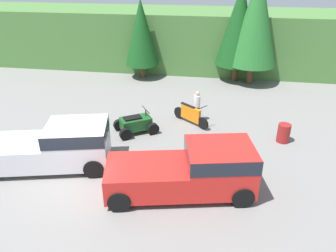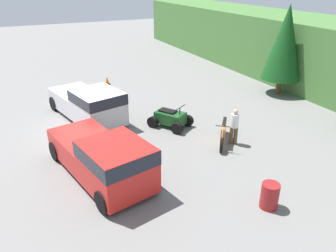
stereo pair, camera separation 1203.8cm
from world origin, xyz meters
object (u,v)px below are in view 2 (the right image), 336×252
(dirt_bike, at_px, (223,133))
(rider_person, at_px, (234,125))
(quad_atv, at_px, (170,118))
(steel_barrel, at_px, (270,196))
(traffic_cone, at_px, (107,81))
(pickup_truck_second, at_px, (90,103))
(pickup_truck_red, at_px, (104,157))

(dirt_bike, xyz_separation_m, rider_person, (0.28, 0.35, 0.40))
(quad_atv, relative_size, steel_barrel, 2.65)
(dirt_bike, relative_size, traffic_cone, 3.46)
(dirt_bike, relative_size, rider_person, 1.16)
(rider_person, bearing_deg, steel_barrel, 13.88)
(pickup_truck_second, xyz_separation_m, steel_barrel, (9.41, 3.57, -0.52))
(pickup_truck_red, distance_m, rider_person, 5.92)
(pickup_truck_red, relative_size, pickup_truck_second, 0.99)
(rider_person, relative_size, traffic_cone, 2.99)
(pickup_truck_second, relative_size, dirt_bike, 2.90)
(traffic_cone, relative_size, steel_barrel, 0.62)
(steel_barrel, bearing_deg, dirt_bike, 164.69)
(quad_atv, xyz_separation_m, traffic_cone, (-8.09, -0.93, -0.19))
(pickup_truck_second, relative_size, steel_barrel, 6.27)
(traffic_cone, bearing_deg, quad_atv, 6.59)
(dirt_bike, xyz_separation_m, steel_barrel, (4.42, -1.21, -0.05))
(rider_person, distance_m, steel_barrel, 4.45)
(pickup_truck_red, relative_size, traffic_cone, 9.96)
(pickup_truck_second, distance_m, rider_person, 7.36)
(rider_person, xyz_separation_m, traffic_cone, (-10.90, -2.69, -0.64))
(dirt_bike, bearing_deg, steel_barrel, 23.15)
(pickup_truck_second, bearing_deg, pickup_truck_red, -21.47)
(rider_person, bearing_deg, pickup_truck_second, -101.17)
(quad_atv, distance_m, rider_person, 3.35)
(pickup_truck_second, xyz_separation_m, quad_atv, (2.45, 3.38, -0.52))
(pickup_truck_red, bearing_deg, quad_atv, 115.00)
(steel_barrel, bearing_deg, pickup_truck_red, -131.19)
(quad_atv, xyz_separation_m, rider_person, (2.82, 1.76, 0.45))
(dirt_bike, distance_m, rider_person, 0.60)
(pickup_truck_red, relative_size, rider_person, 3.33)
(traffic_cone, distance_m, steel_barrel, 15.09)
(dirt_bike, distance_m, steel_barrel, 4.59)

